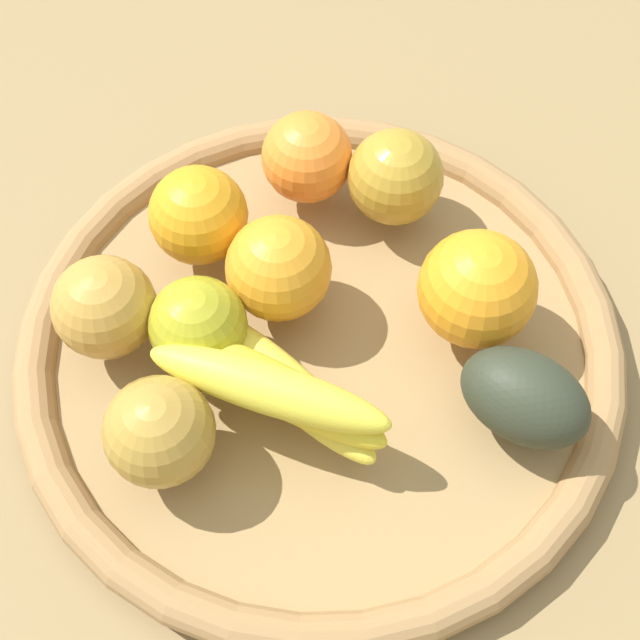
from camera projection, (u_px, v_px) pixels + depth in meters
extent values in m
plane|color=olive|center=(320.00, 358.00, 0.68)|extent=(2.40, 2.40, 0.00)
cylinder|color=#9E7C4D|center=(320.00, 351.00, 0.67)|extent=(0.43, 0.43, 0.02)
torus|color=#9F7648|center=(320.00, 345.00, 0.67)|extent=(0.45, 0.45, 0.03)
sphere|color=orange|center=(279.00, 268.00, 0.64)|extent=(0.09, 0.09, 0.08)
ellipsoid|color=yellow|center=(292.00, 386.00, 0.61)|extent=(0.08, 0.17, 0.03)
ellipsoid|color=yellow|center=(279.00, 389.00, 0.59)|extent=(0.04, 0.17, 0.03)
ellipsoid|color=yellow|center=(272.00, 390.00, 0.58)|extent=(0.05, 0.17, 0.03)
sphere|color=#B18735|center=(159.00, 432.00, 0.57)|extent=(0.10, 0.10, 0.07)
sphere|color=#A3A021|center=(198.00, 325.00, 0.62)|extent=(0.09, 0.09, 0.07)
sphere|color=orange|center=(307.00, 157.00, 0.70)|extent=(0.10, 0.10, 0.07)
sphere|color=orange|center=(477.00, 289.00, 0.62)|extent=(0.10, 0.10, 0.08)
sphere|color=#B0892B|center=(397.00, 177.00, 0.68)|extent=(0.09, 0.09, 0.07)
sphere|color=#C08C3A|center=(104.00, 307.00, 0.62)|extent=(0.08, 0.08, 0.07)
ellipsoid|color=#2F3526|center=(525.00, 397.00, 0.59)|extent=(0.07, 0.10, 0.06)
sphere|color=orange|center=(198.00, 215.00, 0.66)|extent=(0.10, 0.10, 0.07)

